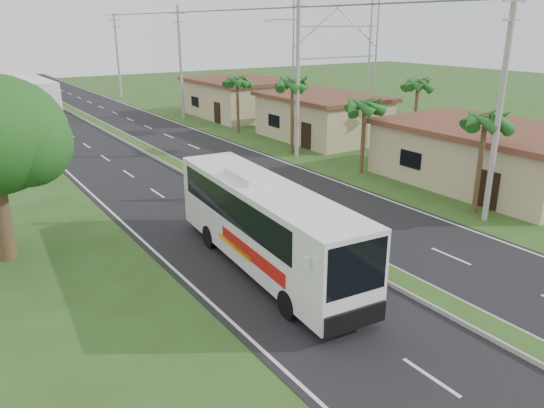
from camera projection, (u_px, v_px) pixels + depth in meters
ground at (391, 277)px, 20.36m from camera, size 180.00×180.00×0.00m
road_asphalt at (178, 166)px, 36.19m from camera, size 14.00×160.00×0.02m
median_strip at (178, 165)px, 36.16m from camera, size 1.20×160.00×0.18m
lane_edge_left at (78, 182)px, 32.71m from camera, size 0.12×160.00×0.01m
lane_edge_right at (261, 154)px, 39.67m from camera, size 0.12×160.00×0.01m
shop_near at (488, 155)px, 31.80m from camera, size 8.60×12.60×3.52m
shop_mid at (322, 117)px, 44.44m from camera, size 7.60×10.60×3.67m
shop_far at (239, 97)px, 55.50m from camera, size 8.60×11.60×3.82m
palm_verge_a at (485, 121)px, 25.88m from camera, size 2.40×2.40×5.45m
palm_verge_b at (365, 106)px, 33.33m from camera, size 2.40×2.40×5.05m
palm_verge_c at (293, 84)px, 38.32m from camera, size 2.40×2.40×5.85m
palm_verge_d at (237, 81)px, 45.88m from camera, size 2.40×2.40×5.25m
palm_behind_shop at (418, 84)px, 39.73m from camera, size 2.40×2.40×5.65m
utility_pole_a at (500, 105)px, 24.53m from camera, size 1.60×0.28×11.00m
utility_pole_b at (297, 69)px, 36.99m from camera, size 3.20×0.28×12.00m
utility_pole_c at (181, 61)px, 53.02m from camera, size 1.60×0.28×11.00m
utility_pole_d at (117, 55)px, 68.93m from camera, size 1.60×0.28×10.50m
billboard_lattice at (337, 49)px, 53.33m from camera, size 10.18×1.18×12.07m
coach_bus_main at (264, 220)px, 20.47m from camera, size 3.28×11.66×3.72m
coach_bus_far at (36, 92)px, 59.16m from camera, size 2.80×11.95×3.47m
motorcyclist at (206, 185)px, 28.94m from camera, size 1.63×1.02×2.35m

